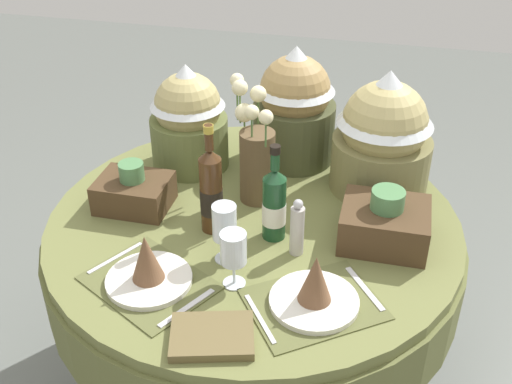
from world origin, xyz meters
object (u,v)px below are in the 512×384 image
object	(u,v)px
dining_table	(254,255)
place_setting_right	(315,291)
wine_glass_right	(233,249)
gift_tub_back_left	(188,114)
wine_bottle_left	(274,204)
flower_vase	(256,154)
gift_tub_back_right	(384,129)
woven_basket_side_left	(134,191)
gift_tub_back_centre	(295,102)
place_setting_left	(148,270)
wine_bottle_centre	(211,191)
book_on_table	(212,336)
woven_basket_side_right	(385,223)
wine_glass_left	(224,224)
pepper_mill	(297,229)

from	to	relation	value
dining_table	place_setting_right	world-z (taller)	place_setting_right
wine_glass_right	gift_tub_back_left	distance (m)	0.69
wine_bottle_left	wine_glass_right	world-z (taller)	wine_bottle_left
flower_vase	gift_tub_back_right	xyz separation A→B (m)	(0.39, 0.17, 0.05)
wine_bottle_left	woven_basket_side_left	world-z (taller)	wine_bottle_left
dining_table	wine_bottle_left	distance (m)	0.29
flower_vase	gift_tub_back_centre	distance (m)	0.31
place_setting_left	wine_bottle_left	xyz separation A→B (m)	(0.29, 0.30, 0.07)
place_setting_right	wine_glass_right	distance (m)	0.24
wine_glass_right	gift_tub_back_right	world-z (taller)	gift_tub_back_right
gift_tub_back_left	woven_basket_side_left	bearing A→B (deg)	-106.45
wine_bottle_centre	gift_tub_back_centre	distance (m)	0.53
place_setting_left	wine_bottle_centre	size ratio (longest dim) A/B	1.18
dining_table	wine_bottle_centre	size ratio (longest dim) A/B	3.73
dining_table	place_setting_left	world-z (taller)	place_setting_left
flower_vase	gift_tub_back_centre	xyz separation A→B (m)	(0.07, 0.30, 0.06)
dining_table	book_on_table	xyz separation A→B (m)	(0.02, -0.54, 0.16)
woven_basket_side_right	gift_tub_back_right	bearing A→B (deg)	97.19
gift_tub_back_centre	woven_basket_side_right	xyz separation A→B (m)	(0.36, -0.44, -0.16)
flower_vase	gift_tub_back_left	distance (m)	0.33
place_setting_right	gift_tub_back_centre	world-z (taller)	gift_tub_back_centre
wine_bottle_left	wine_glass_left	bearing A→B (deg)	-128.06
flower_vase	pepper_mill	bearing A→B (deg)	-54.63
wine_glass_left	pepper_mill	size ratio (longest dim) A/B	1.00
place_setting_right	gift_tub_back_right	xyz separation A→B (m)	(0.12, 0.64, 0.17)
place_setting_right	gift_tub_back_right	bearing A→B (deg)	79.58
flower_vase	woven_basket_side_left	bearing A→B (deg)	-158.79
dining_table	pepper_mill	bearing A→B (deg)	-40.49
place_setting_left	flower_vase	distance (m)	0.54
flower_vase	wine_glass_left	world-z (taller)	flower_vase
place_setting_right	wine_glass_right	size ratio (longest dim) A/B	2.50
wine_glass_right	gift_tub_back_left	xyz separation A→B (m)	(-0.33, 0.60, 0.08)
pepper_mill	gift_tub_back_right	bearing A→B (deg)	64.59
wine_glass_left	flower_vase	bearing A→B (deg)	88.79
flower_vase	woven_basket_side_right	bearing A→B (deg)	-18.81
dining_table	gift_tub_back_left	size ratio (longest dim) A/B	3.49
wine_glass_left	wine_glass_right	xyz separation A→B (m)	(0.05, -0.10, -0.01)
gift_tub_back_centre	gift_tub_back_left	bearing A→B (deg)	-158.99
wine_bottle_centre	wine_glass_left	bearing A→B (deg)	-59.55
place_setting_left	book_on_table	bearing A→B (deg)	-35.19
wine_bottle_centre	book_on_table	xyz separation A→B (m)	(0.14, -0.45, -0.13)
gift_tub_back_centre	woven_basket_side_left	size ratio (longest dim) A/B	1.86
flower_vase	gift_tub_back_left	size ratio (longest dim) A/B	1.06
book_on_table	woven_basket_side_left	bearing A→B (deg)	113.62
wine_bottle_centre	wine_glass_right	bearing A→B (deg)	-60.51
dining_table	woven_basket_side_right	bearing A→B (deg)	-3.27
wine_glass_left	place_setting_left	bearing A→B (deg)	-139.21
woven_basket_side_left	wine_glass_left	bearing A→B (deg)	-28.61
wine_bottle_centre	woven_basket_side_right	xyz separation A→B (m)	(0.52, 0.06, -0.07)
book_on_table	wine_glass_left	bearing A→B (deg)	84.35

